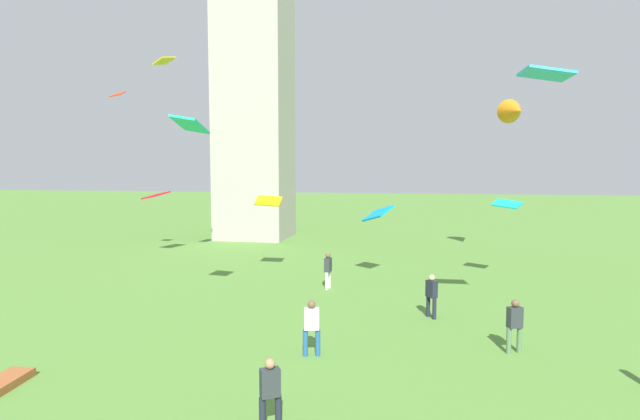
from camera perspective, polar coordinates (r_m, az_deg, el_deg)
name	(u,v)px	position (r m, az deg, el deg)	size (l,w,h in m)	color
person_0	(312,325)	(16.47, -0.97, -13.04)	(0.56, 0.38, 1.84)	#235693
person_2	(270,390)	(12.22, -5.75, -19.91)	(0.52, 0.45, 1.73)	#1E2333
person_3	(431,293)	(20.95, 12.70, -9.34)	(0.49, 0.53, 1.79)	#1E2333
person_4	(515,323)	(17.90, 21.47, -11.98)	(0.54, 0.44, 1.80)	#51754C
person_5	(328,269)	(25.23, 0.92, -6.75)	(0.34, 0.57, 1.84)	silver
kite_flying_0	(378,213)	(27.55, 6.69, -0.39)	(1.85, 2.06, 1.03)	#0993E4
kite_flying_1	(507,204)	(28.44, 20.72, 0.67)	(1.69, 1.51, 0.49)	#12B6AD
kite_flying_2	(190,125)	(21.21, -14.75, 9.47)	(1.19, 1.62, 0.70)	#1DC0A4
kite_flying_3	(164,61)	(31.10, -17.47, 16.06)	(1.02, 1.43, 0.65)	gold
kite_flying_4	(269,201)	(28.71, -5.93, 1.05)	(1.48, 1.00, 0.62)	#C2AE09
kite_flying_5	(118,94)	(33.82, -22.26, 12.23)	(0.94, 0.72, 0.40)	red
kite_flying_6	(546,74)	(18.80, 24.57, 14.07)	(1.76, 1.35, 0.40)	#30A6E3
kite_flying_7	(156,195)	(36.28, -18.35, 1.63)	(1.61, 1.99, 0.56)	red
kite_flying_8	(515,111)	(34.76, 21.49, 10.52)	(1.92, 2.58, 1.81)	orange
kite_bundle_0	(5,382)	(17.14, -32.51, -16.35)	(1.58, 0.76, 0.24)	#9D552C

